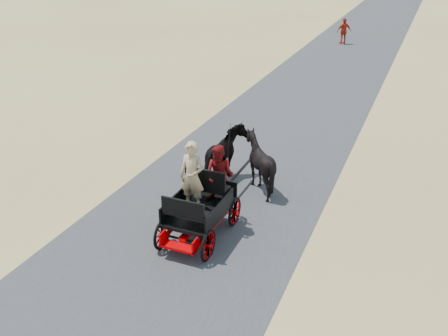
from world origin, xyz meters
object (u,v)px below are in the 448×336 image
at_px(carriage, 200,223).
at_px(pedestrian, 344,31).
at_px(horse_right, 259,163).
at_px(horse_left, 225,157).

xyz_separation_m(carriage, pedestrian, (-1.12, 25.38, 0.50)).
relative_size(carriage, pedestrian, 1.39).
distance_m(carriage, pedestrian, 25.41).
height_order(carriage, pedestrian, pedestrian).
bearing_deg(carriage, horse_right, 79.61).
distance_m(horse_right, pedestrian, 22.44).
bearing_deg(carriage, pedestrian, 92.52).
xyz_separation_m(horse_left, horse_right, (1.10, 0.00, 0.00)).
relative_size(horse_left, pedestrian, 1.16).
bearing_deg(pedestrian, horse_left, 53.88).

